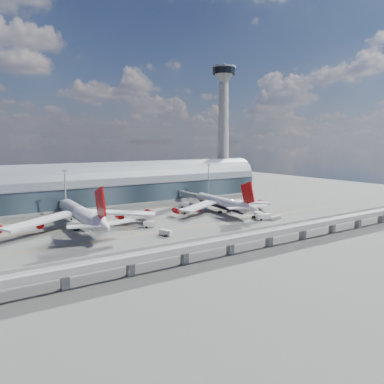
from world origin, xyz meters
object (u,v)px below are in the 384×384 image
floodlight_mast_right (208,181)px  airliner_right (223,203)px  airliner_left (82,215)px  service_truck_0 (166,233)px  cargo_train_0 (257,232)px  control_tower (223,129)px  service_truck_2 (263,217)px  service_truck_4 (185,211)px  floodlight_mast_left (65,191)px  cargo_train_2 (276,218)px  cargo_train_1 (324,223)px  service_truck_5 (184,205)px  service_truck_3 (258,215)px  service_truck_1 (149,224)px

floodlight_mast_right → airliner_right: 48.09m
airliner_left → service_truck_0: size_ratio=12.11×
service_truck_0 → cargo_train_0: size_ratio=1.17×
control_tower → airliner_right: size_ratio=1.56×
service_truck_2 → service_truck_4: (-25.38, 38.70, -0.25)m
service_truck_0 → airliner_left: bearing=106.5°
floodlight_mast_right → control_tower: bearing=38.7°
airliner_left → service_truck_4: bearing=8.8°
service_truck_2 → floodlight_mast_left: bearing=58.6°
floodlight_mast_right → cargo_train_2: floodlight_mast_right is taller
service_truck_4 → cargo_train_1: (42.61, -63.97, -0.36)m
service_truck_2 → cargo_train_2: service_truck_2 is taller
cargo_train_1 → floodlight_mast_right: bearing=-10.3°
service_truck_5 → service_truck_3: bearing=-133.2°
floodlight_mast_right → cargo_train_2: bearing=-97.3°
airliner_left → service_truck_5: airliner_left is taller
service_truck_2 → cargo_train_2: (6.33, -3.00, -0.69)m
service_truck_1 → service_truck_2: bearing=-89.7°
airliner_right → cargo_train_1: 58.93m
airliner_right → service_truck_3: bearing=-72.3°
control_tower → service_truck_4: control_tower is taller
floodlight_mast_left → cargo_train_1: 140.91m
airliner_left → service_truck_0: bearing=-48.4°
service_truck_3 → cargo_train_2: size_ratio=0.71×
service_truck_1 → service_truck_5: bearing=-32.2°
service_truck_5 → cargo_train_1: (32.09, -81.48, -0.67)m
airliner_left → service_truck_0: airliner_left is taller
airliner_right → service_truck_0: airliner_right is taller
service_truck_3 → service_truck_5: bearing=129.7°
floodlight_mast_right → airliner_left: (-102.94, -39.83, -6.80)m
service_truck_2 → service_truck_4: service_truck_2 is taller
service_truck_0 → service_truck_1: bearing=64.1°
service_truck_1 → cargo_train_0: service_truck_1 is taller
cargo_train_1 → service_truck_5: bearing=10.4°
service_truck_0 → service_truck_2: 60.43m
floodlight_mast_right → service_truck_3: 69.93m
floodlight_mast_left → service_truck_0: bearing=-72.0°
service_truck_0 → cargo_train_2: (66.76, -2.11, -0.43)m
floodlight_mast_right → cargo_train_0: 101.51m
control_tower → floodlight_mast_right: bearing=-141.3°
cargo_train_0 → service_truck_2: bearing=-43.4°
floodlight_mast_left → service_truck_4: size_ratio=5.19×
control_tower → service_truck_1: bearing=-143.3°
cargo_train_0 → cargo_train_1: cargo_train_1 is taller
service_truck_0 → cargo_train_2: size_ratio=0.63×
cargo_train_0 → floodlight_mast_right: bearing=-17.2°
cargo_train_2 → service_truck_3: bearing=52.4°
service_truck_0 → service_truck_4: bearing=26.0°
airliner_right → service_truck_1: (-54.52, -11.51, -3.91)m
service_truck_2 → service_truck_4: 46.28m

